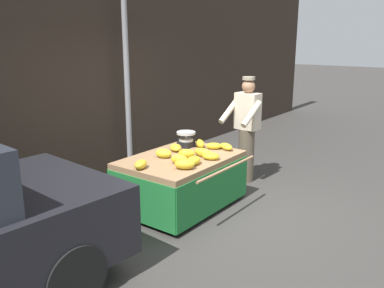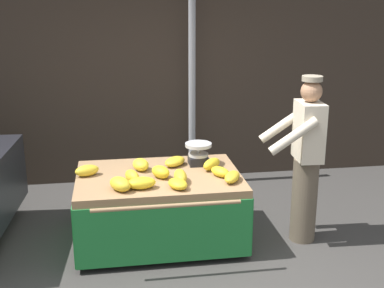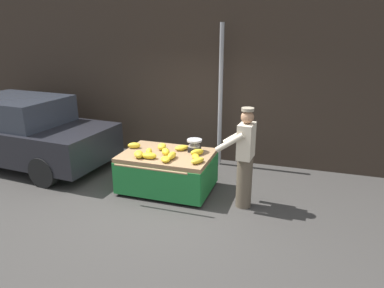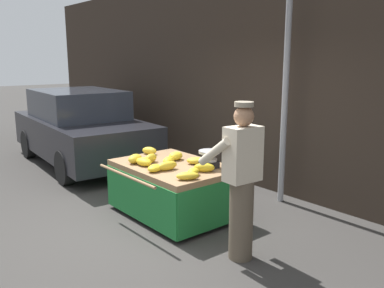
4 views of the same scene
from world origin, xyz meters
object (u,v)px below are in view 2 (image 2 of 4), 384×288
banana_bunch_0 (175,161)px  banana_bunch_6 (180,176)px  banana_bunch_2 (141,165)px  banana_bunch_3 (132,177)px  banana_bunch_9 (220,172)px  banana_bunch_1 (232,177)px  banana_bunch_4 (178,184)px  banana_bunch_10 (120,184)px  banana_bunch_7 (161,172)px  banana_bunch_8 (141,183)px  vendor_person (306,160)px  street_pole (192,72)px  weighing_scale (198,154)px  banana_cart (159,193)px  banana_bunch_5 (87,171)px  banana_bunch_11 (212,164)px

banana_bunch_0 → banana_bunch_6: bearing=-91.0°
banana_bunch_6 → banana_bunch_2: bearing=131.2°
banana_bunch_3 → banana_bunch_9: size_ratio=1.00×
banana_bunch_1 → banana_bunch_3: 0.96m
banana_bunch_4 → banana_bunch_10: banana_bunch_10 is taller
banana_bunch_6 → banana_bunch_0: bearing=89.0°
banana_bunch_7 → banana_bunch_9: banana_bunch_7 is taller
banana_bunch_8 → banana_bunch_1: bearing=3.4°
banana_bunch_1 → banana_bunch_10: bearing=-176.4°
banana_bunch_2 → vendor_person: vendor_person is taller
street_pole → banana_bunch_4: size_ratio=12.94×
banana_bunch_1 → banana_bunch_9: (-0.08, 0.16, 0.00)m
banana_bunch_2 → banana_bunch_4: size_ratio=0.99×
weighing_scale → banana_bunch_10: bearing=-143.3°
banana_cart → banana_bunch_5: size_ratio=6.83×
banana_bunch_4 → vendor_person: bearing=8.9°
banana_bunch_0 → banana_bunch_1: 0.74m
banana_bunch_2 → banana_bunch_8: banana_bunch_2 is taller
banana_cart → banana_bunch_2: 0.35m
banana_bunch_2 → banana_bunch_5: bearing=-170.6°
vendor_person → banana_bunch_10: bearing=-174.7°
banana_bunch_2 → banana_bunch_5: 0.54m
banana_bunch_2 → banana_bunch_1: bearing=-28.9°
banana_bunch_3 → banana_bunch_7: (0.28, 0.10, -0.00)m
banana_bunch_9 → banana_bunch_10: (-0.99, -0.23, 0.01)m
weighing_scale → banana_bunch_4: (-0.31, -0.66, -0.07)m
banana_bunch_0 → banana_bunch_4: banana_bunch_0 is taller
street_pole → banana_bunch_3: 2.11m
street_pole → banana_bunch_11: (-0.04, -1.53, -0.73)m
banana_cart → banana_bunch_4: bearing=-70.7°
banana_bunch_8 → vendor_person: size_ratio=0.16×
banana_cart → banana_bunch_0: banana_bunch_0 is taller
banana_bunch_2 → banana_bunch_6: 0.54m
weighing_scale → banana_bunch_5: bearing=-171.3°
banana_bunch_0 → banana_bunch_3: banana_bunch_3 is taller
banana_bunch_10 → banana_cart: bearing=43.4°
banana_bunch_1 → banana_bunch_10: 1.07m
weighing_scale → banana_bunch_7: weighing_scale is taller
banana_bunch_1 → banana_bunch_11: size_ratio=1.05×
banana_cart → banana_bunch_3: bearing=-145.7°
banana_bunch_8 → banana_bunch_3: bearing=115.0°
weighing_scale → banana_bunch_6: (-0.26, -0.49, -0.06)m
banana_bunch_0 → banana_bunch_6: size_ratio=0.94×
street_pole → banana_bunch_10: street_pole is taller
weighing_scale → banana_bunch_1: 0.61m
street_pole → banana_bunch_7: 1.93m
banana_bunch_0 → banana_bunch_10: size_ratio=1.06×
banana_bunch_5 → banana_bunch_2: bearing=9.4°
vendor_person → banana_bunch_9: bearing=176.3°
banana_bunch_1 → banana_bunch_8: bearing=-176.6°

